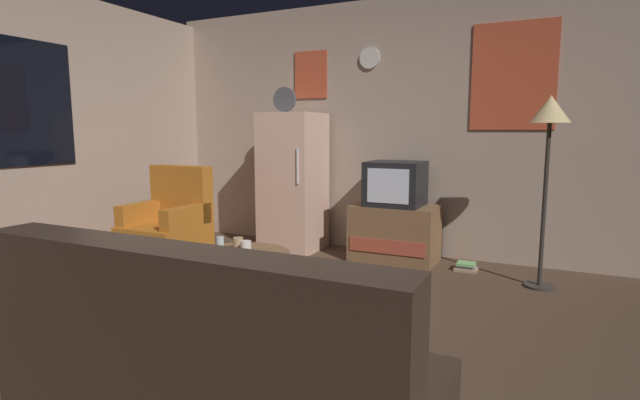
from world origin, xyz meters
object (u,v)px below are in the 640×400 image
mug_ceramic_white (246,247)px  book_stack (466,267)px  remote_control (227,252)px  armchair (169,230)px  coffee_table (241,283)px  crt_tv (396,184)px  fridge (293,182)px  tv_stand (395,233)px  standing_lamp (550,125)px  wine_glass (220,248)px  mug_ceramic_tan (238,244)px  couch (217,386)px

mug_ceramic_white → book_stack: size_ratio=0.44×
remote_control → armchair: size_ratio=0.16×
coffee_table → crt_tv: bearing=72.7°
fridge → tv_stand: bearing=0.7°
standing_lamp → remote_control: (-2.03, -1.60, -0.91)m
book_stack → coffee_table: bearing=-126.1°
coffee_table → wine_glass: size_ratio=4.80×
coffee_table → mug_ceramic_tan: mug_ceramic_tan is taller
couch → armchair: bearing=136.2°
mug_ceramic_white → crt_tv: bearing=73.5°
tv_stand → mug_ceramic_white: 1.92m
tv_stand → mug_ceramic_white: bearing=-106.5°
mug_ceramic_white → remote_control: mug_ceramic_white is taller
fridge → crt_tv: fridge is taller
wine_glass → coffee_table: bearing=75.8°
remote_control → mug_ceramic_white: bearing=51.8°
coffee_table → standing_lamp: bearing=38.8°
crt_tv → mug_ceramic_white: 1.94m
mug_ceramic_white → mug_ceramic_tan: 0.13m
tv_stand → couch: 3.25m
book_stack → remote_control: bearing=-127.2°
tv_stand → coffee_table: bearing=-107.4°
mug_ceramic_tan → book_stack: size_ratio=0.44×
standing_lamp → mug_ceramic_white: standing_lamp is taller
mug_ceramic_white → tv_stand: bearing=73.5°
remote_control → book_stack: 2.34m
standing_lamp → armchair: (-3.35, -0.77, -1.02)m
armchair → mug_ceramic_white: bearing=-28.0°
standing_lamp → coffee_table: standing_lamp is taller
mug_ceramic_white → remote_control: 0.14m
wine_glass → armchair: size_ratio=0.16×
armchair → couch: 3.14m
mug_ceramic_white → couch: bearing=-59.7°
fridge → crt_tv: bearing=0.6°
crt_tv → mug_ceramic_white: size_ratio=6.00×
fridge → couch: fridge is taller
mug_ceramic_tan → remote_control: 0.13m
wine_glass → mug_ceramic_white: bearing=67.4°
tv_stand → standing_lamp: bearing=-12.3°
tv_stand → book_stack: 0.77m
wine_glass → couch: bearing=-53.4°
couch → book_stack: couch is taller
fridge → book_stack: (1.88, -0.05, -0.72)m
armchair → fridge: bearing=51.8°
standing_lamp → wine_glass: standing_lamp is taller
armchair → couch: (2.27, -2.18, -0.03)m
standing_lamp → coffee_table: (-1.94, -1.56, -1.14)m
crt_tv → standing_lamp: bearing=-12.3°
fridge → mug_ceramic_white: 1.94m
standing_lamp → mug_ceramic_white: bearing=-141.1°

